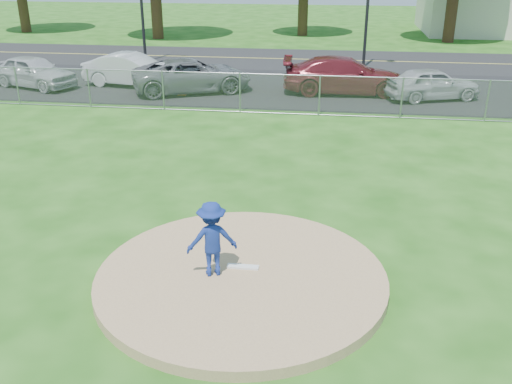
# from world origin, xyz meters

# --- Properties ---
(ground) EXTENTS (120.00, 120.00, 0.00)m
(ground) POSITION_xyz_m (0.00, 10.00, 0.00)
(ground) COLOR #1B4F11
(ground) RESTS_ON ground
(pitchers_mound) EXTENTS (5.40, 5.40, 0.20)m
(pitchers_mound) POSITION_xyz_m (0.00, 0.00, 0.10)
(pitchers_mound) COLOR tan
(pitchers_mound) RESTS_ON ground
(pitching_rubber) EXTENTS (0.60, 0.15, 0.04)m
(pitching_rubber) POSITION_xyz_m (0.00, 0.20, 0.22)
(pitching_rubber) COLOR white
(pitching_rubber) RESTS_ON pitchers_mound
(chain_link_fence) EXTENTS (40.00, 0.06, 1.50)m
(chain_link_fence) POSITION_xyz_m (0.00, 12.00, 0.75)
(chain_link_fence) COLOR gray
(chain_link_fence) RESTS_ON ground
(parking_lot) EXTENTS (50.00, 8.00, 0.01)m
(parking_lot) POSITION_xyz_m (0.00, 16.50, 0.01)
(parking_lot) COLOR black
(parking_lot) RESTS_ON ground
(street) EXTENTS (60.00, 7.00, 0.01)m
(street) POSITION_xyz_m (0.00, 24.00, 0.00)
(street) COLOR black
(street) RESTS_ON ground
(pitcher) EXTENTS (1.05, 0.82, 1.43)m
(pitcher) POSITION_xyz_m (-0.52, -0.07, 0.92)
(pitcher) COLOR navy
(pitcher) RESTS_ON pitchers_mound
(traffic_cone) EXTENTS (0.34, 0.34, 0.66)m
(traffic_cone) POSITION_xyz_m (-4.94, 14.53, 0.34)
(traffic_cone) COLOR #EA5D0C
(traffic_cone) RESTS_ON parking_lot
(parked_car_silver) EXTENTS (4.46, 3.00, 1.41)m
(parked_car_silver) POSITION_xyz_m (-11.93, 15.07, 0.72)
(parked_car_silver) COLOR #BBBBC0
(parked_car_silver) RESTS_ON parking_lot
(parked_car_white) EXTENTS (4.57, 2.16, 1.45)m
(parked_car_white) POSITION_xyz_m (-7.62, 15.96, 0.73)
(parked_car_white) COLOR silver
(parked_car_white) RESTS_ON parking_lot
(parked_car_gray) EXTENTS (5.65, 4.22, 1.43)m
(parked_car_gray) POSITION_xyz_m (-4.65, 15.17, 0.72)
(parked_car_gray) COLOR slate
(parked_car_gray) RESTS_ON parking_lot
(parked_car_darkred) EXTENTS (5.41, 2.43, 1.54)m
(parked_car_darkred) POSITION_xyz_m (1.95, 15.80, 0.78)
(parked_car_darkred) COLOR maroon
(parked_car_darkred) RESTS_ON parking_lot
(parked_car_pearl) EXTENTS (4.17, 2.75, 1.32)m
(parked_car_pearl) POSITION_xyz_m (5.53, 15.14, 0.67)
(parked_car_pearl) COLOR #AFB1B4
(parked_car_pearl) RESTS_ON parking_lot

